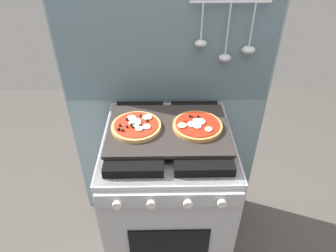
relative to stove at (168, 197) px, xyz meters
The scene contains 6 objects.
ground_plane 0.45m from the stove, 90.00° to the left, with size 4.00×4.00×0.00m, color #4C4742.
kitchen_backsplash 0.48m from the stove, 89.60° to the left, with size 1.10×0.09×1.55m.
stove is the anchor object (origin of this frame).
baking_tray 0.46m from the stove, 90.00° to the left, with size 0.54×0.38×0.02m, color #2D2826.
pizza_left 0.50m from the stove, behind, with size 0.22×0.22×0.03m.
pizza_right 0.50m from the stove, ahead, with size 0.22×0.22×0.03m.
Camera 1 is at (-0.02, -1.08, 1.72)m, focal length 32.05 mm.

